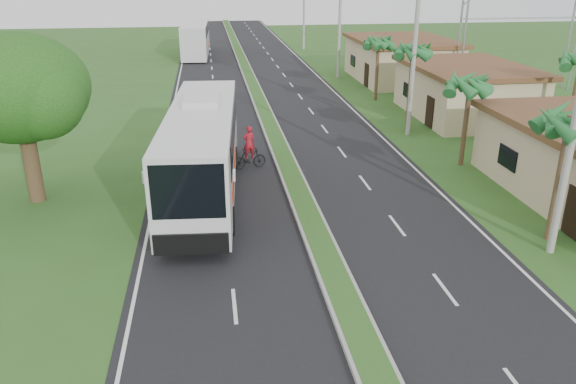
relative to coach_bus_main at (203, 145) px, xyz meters
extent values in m
plane|color=#2E541F|center=(4.36, -9.64, -2.42)|extent=(180.00, 180.00, 0.00)
cube|color=black|center=(4.36, 10.36, -2.41)|extent=(14.00, 160.00, 0.02)
cube|color=gray|center=(4.36, 10.36, -2.32)|extent=(1.20, 160.00, 0.17)
cube|color=#2E541F|center=(4.36, 10.36, -2.23)|extent=(0.95, 160.00, 0.02)
cube|color=silver|center=(-2.34, 10.36, -2.42)|extent=(0.12, 160.00, 0.01)
cube|color=silver|center=(11.06, 10.36, -2.42)|extent=(0.12, 160.00, 0.01)
cube|color=tan|center=(18.36, 12.36, -0.74)|extent=(7.00, 10.00, 3.35)
cube|color=brown|center=(18.36, 12.36, 1.09)|extent=(7.60, 10.60, 0.32)
cube|color=tan|center=(18.36, 26.36, -0.67)|extent=(8.00, 11.00, 3.50)
cube|color=brown|center=(18.36, 26.36, 1.24)|extent=(8.60, 11.60, 0.32)
cylinder|color=#473321|center=(13.36, -6.64, 0.08)|extent=(0.26, 0.26, 5.00)
cylinder|color=#473321|center=(13.76, 2.36, -0.12)|extent=(0.26, 0.26, 4.60)
cylinder|color=#473321|center=(13.16, 9.36, 0.28)|extent=(0.26, 0.26, 5.40)
cylinder|color=#473321|center=(13.66, 18.36, -0.02)|extent=(0.26, 0.26, 4.80)
cylinder|color=#473321|center=(21.86, 5.36, 0.18)|extent=(0.26, 0.26, 5.20)
cylinder|color=#473321|center=(-7.64, 0.36, -0.42)|extent=(0.70, 0.70, 4.00)
ellipsoid|color=#154713|center=(-7.64, 0.36, 2.78)|extent=(6.00, 6.00, 4.68)
sphere|color=#154713|center=(-6.44, -0.64, 2.48)|extent=(3.40, 3.40, 3.40)
cylinder|color=gray|center=(12.86, 8.36, 3.58)|extent=(0.28, 0.28, 12.00)
cylinder|color=gray|center=(12.86, 28.36, 3.08)|extent=(0.28, 0.28, 11.00)
cylinder|color=gray|center=(12.86, 48.36, 2.83)|extent=(0.28, 0.28, 10.50)
cylinder|color=gray|center=(21.36, 19.86, 3.58)|extent=(0.18, 0.18, 12.00)
cylinder|color=gray|center=(21.36, 20.86, 3.58)|extent=(0.18, 0.18, 12.00)
cylinder|color=gray|center=(31.36, 20.86, 3.58)|extent=(0.18, 0.18, 12.00)
cube|color=gray|center=(26.36, 20.36, 3.58)|extent=(10.00, 0.14, 0.14)
cube|color=silver|center=(0.00, -0.07, -0.12)|extent=(3.79, 13.77, 3.57)
cube|color=black|center=(0.04, 0.61, 0.66)|extent=(3.65, 11.06, 1.43)
cube|color=black|center=(-0.48, -6.79, 0.45)|extent=(2.55, 0.32, 2.00)
cube|color=#AF200E|center=(-0.10, -1.42, -0.84)|extent=(3.29, 6.09, 0.62)
cube|color=orange|center=(0.02, 0.27, -1.12)|extent=(3.12, 3.60, 0.28)
cube|color=silver|center=(0.09, 1.29, 1.82)|extent=(1.78, 2.83, 0.32)
cylinder|color=black|center=(-1.59, -4.27, -1.83)|extent=(0.45, 1.20, 1.18)
cylinder|color=black|center=(0.97, -4.46, -1.83)|extent=(0.45, 1.20, 1.18)
cylinder|color=black|center=(-1.03, 3.64, -1.83)|extent=(0.45, 1.20, 1.18)
cylinder|color=black|center=(1.53, 3.46, -1.83)|extent=(0.45, 1.20, 1.18)
cube|color=silver|center=(-0.79, 44.78, -0.44)|extent=(3.30, 13.07, 3.61)
cube|color=black|center=(-0.77, 45.34, 0.64)|extent=(3.22, 9.69, 1.23)
cube|color=#F04F18|center=(-0.83, 43.65, -1.13)|extent=(3.10, 6.31, 0.39)
cylinder|color=black|center=(-2.23, 39.47, -1.88)|extent=(0.38, 1.09, 1.08)
cylinder|color=black|center=(0.25, 39.38, -1.88)|extent=(0.38, 1.09, 1.08)
cylinder|color=black|center=(-1.85, 49.61, -1.88)|extent=(0.38, 1.09, 1.08)
cylinder|color=black|center=(0.63, 49.52, -1.88)|extent=(0.38, 1.09, 1.08)
imported|color=black|center=(2.36, 3.35, -1.88)|extent=(1.87, 0.89, 1.09)
imported|color=maroon|center=(2.36, 3.35, -0.98)|extent=(0.72, 0.55, 1.77)
camera|label=1|loc=(0.41, -24.85, 7.60)|focal=35.00mm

